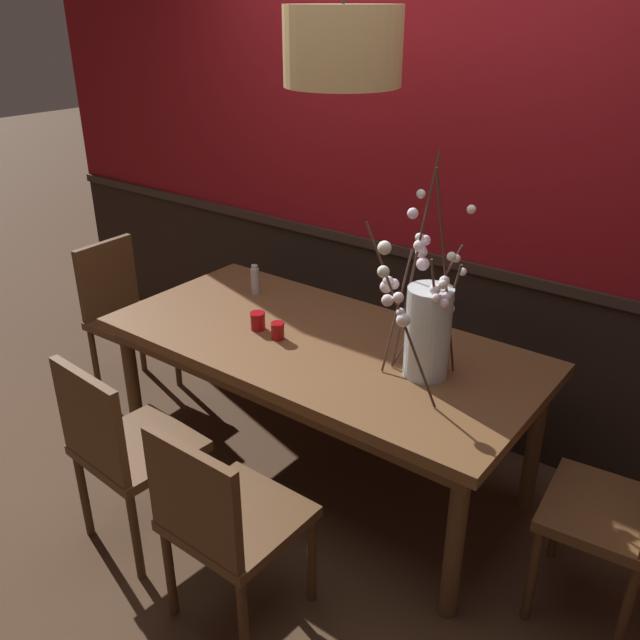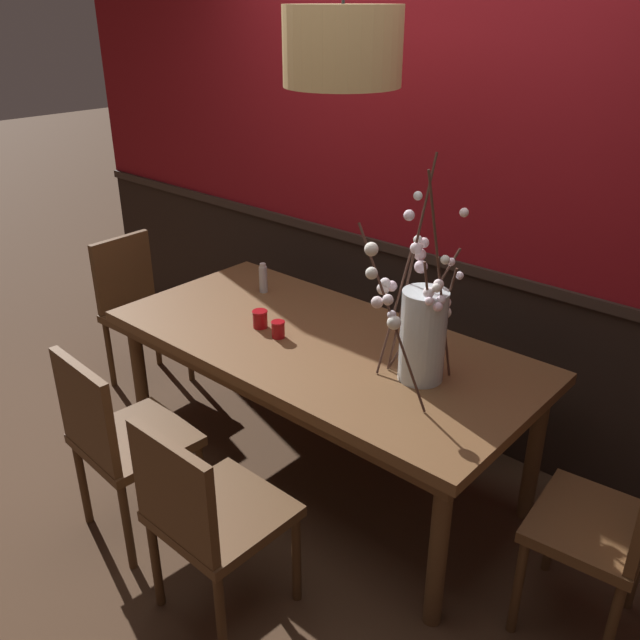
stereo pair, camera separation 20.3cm
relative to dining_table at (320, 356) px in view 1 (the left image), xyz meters
name	(u,v)px [view 1 (the left image)]	position (x,y,z in m)	size (l,w,h in m)	color
ground_plane	(320,472)	(0.00, 0.00, -0.67)	(24.00, 24.00, 0.00)	#4C3321
back_wall	(417,168)	(0.00, 0.81, 0.72)	(5.45, 0.14, 2.79)	black
dining_table	(320,356)	(0.00, 0.00, 0.00)	(2.01, 0.96, 0.75)	brown
chair_far_side_right	(464,334)	(0.30, 0.89, -0.15)	(0.48, 0.44, 0.91)	brown
chair_near_side_right	(223,518)	(0.26, -0.91, -0.17)	(0.45, 0.44, 0.87)	brown
chair_near_side_left	(123,444)	(-0.36, -0.87, -0.16)	(0.47, 0.46, 0.90)	brown
chair_far_side_left	(378,301)	(-0.27, 0.92, -0.12)	(0.48, 0.45, 0.98)	brown
chair_head_east_end	(624,503)	(1.38, -0.02, -0.14)	(0.42, 0.47, 0.92)	brown
chair_head_west_end	(123,310)	(-1.43, -0.03, -0.15)	(0.39, 0.42, 0.91)	brown
vase_with_blossoms	(426,328)	(0.53, 0.01, 0.29)	(0.40, 0.56, 0.90)	silver
candle_holder_nearer_center	(278,330)	(-0.16, -0.11, 0.12)	(0.07, 0.07, 0.08)	#9E0F14
candle_holder_nearer_edge	(258,321)	(-0.30, -0.09, 0.13)	(0.07, 0.07, 0.09)	#9E0F14
condiment_bottle	(255,280)	(-0.60, 0.22, 0.16)	(0.04, 0.04, 0.16)	#ADADB2
pendant_lamp	(343,47)	(0.07, 0.05, 1.33)	(0.45, 0.45, 0.94)	tan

